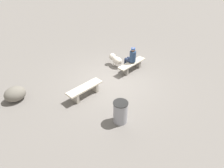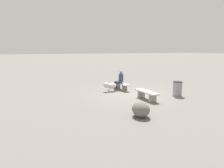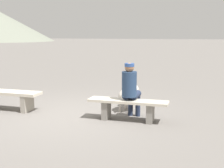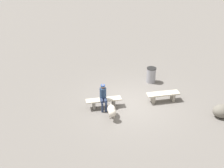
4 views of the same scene
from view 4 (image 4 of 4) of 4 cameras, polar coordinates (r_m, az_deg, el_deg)
The scene contains 7 objects.
ground at distance 13.97m, azimuth 4.12°, elevation -4.14°, with size 210.00×210.00×0.06m, color slate.
bench_left at distance 14.19m, azimuth 10.42°, elevation -2.32°, with size 1.66×0.51×0.47m.
bench_right at distance 13.49m, azimuth -1.73°, elevation -3.61°, with size 1.73×0.46×0.45m.
seated_person at distance 13.20m, azimuth -1.81°, elevation -2.40°, with size 0.33×0.62×1.25m.
dog at distance 12.72m, azimuth -0.06°, elevation -5.48°, with size 0.41×0.96×0.62m.
trash_bin at distance 15.86m, azimuth 8.03°, elevation 1.85°, with size 0.54×0.54×0.87m.
boulder at distance 13.78m, azimuth 21.65°, elevation -5.17°, with size 0.69×0.86×0.62m, color #6B665B.
Camera 4 is at (2.80, 11.41, 7.53)m, focal length 44.54 mm.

